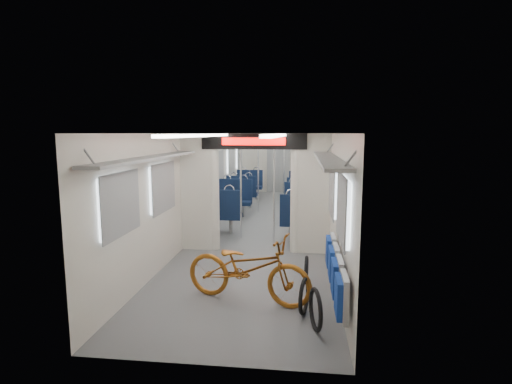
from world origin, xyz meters
TOP-DOWN VIEW (x-y plane):
  - carriage at (0.00, -0.27)m, footprint 12.00×12.02m
  - bicycle at (0.20, -4.42)m, footprint 1.91×1.07m
  - flip_bench at (1.35, -4.68)m, footprint 0.12×2.07m
  - bike_hoop_a at (1.10, -5.15)m, footprint 0.16×0.51m
  - bike_hoop_b at (0.97, -4.73)m, footprint 0.16×0.48m
  - bike_hoop_c at (1.00, -3.68)m, footprint 0.07×0.44m
  - seat_bay_near_left at (-0.93, 0.20)m, footprint 0.95×2.27m
  - seat_bay_near_right at (0.93, -0.28)m, footprint 0.95×2.24m
  - seat_bay_far_left at (-0.94, 3.44)m, footprint 0.92×2.13m
  - seat_bay_far_right at (0.93, 3.20)m, footprint 0.92×2.13m
  - stanchion_near_left at (-0.40, -1.11)m, footprint 0.04×0.04m
  - stanchion_near_right at (0.36, -1.66)m, footprint 0.04×0.04m
  - stanchion_far_left at (-0.35, 1.86)m, footprint 0.04×0.04m
  - stanchion_far_right at (0.40, 2.02)m, footprint 0.04×0.04m

SIDE VIEW (x-z plane):
  - bike_hoop_c at x=1.00m, z-range -0.03..0.42m
  - bike_hoop_b at x=0.97m, z-range -0.03..0.45m
  - bike_hoop_a at x=1.10m, z-range -0.03..0.49m
  - bicycle at x=0.20m, z-range 0.00..0.95m
  - seat_bay_far_right at x=0.93m, z-range -0.01..1.11m
  - seat_bay_far_left at x=-0.94m, z-range -0.01..1.11m
  - seat_bay_near_right at x=0.93m, z-range -0.01..1.14m
  - seat_bay_near_left at x=-0.93m, z-range -0.01..1.15m
  - flip_bench at x=1.35m, z-range 0.34..0.82m
  - stanchion_near_left at x=-0.40m, z-range 0.00..2.30m
  - stanchion_near_right at x=0.36m, z-range 0.00..2.30m
  - stanchion_far_left at x=-0.35m, z-range 0.00..2.30m
  - stanchion_far_right at x=0.40m, z-range 0.00..2.30m
  - carriage at x=0.00m, z-range 0.35..2.66m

